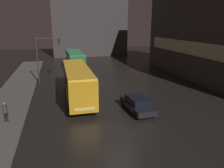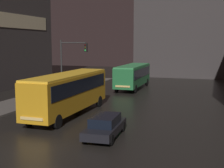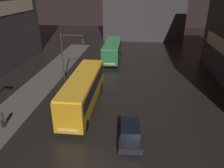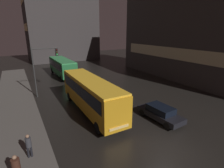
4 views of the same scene
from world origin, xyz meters
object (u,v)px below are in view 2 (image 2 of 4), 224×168
at_px(bus_near, 69,90).
at_px(bus_far, 133,74).
at_px(traffic_light_main, 70,59).
at_px(car_taxi, 105,126).

bearing_deg(bus_near, bus_far, -94.04).
distance_m(bus_near, traffic_light_main, 8.07).
bearing_deg(traffic_light_main, bus_near, -64.84).
distance_m(bus_near, bus_far, 16.22).
distance_m(bus_near, car_taxi, 6.95).
relative_size(bus_far, traffic_light_main, 1.58).
height_order(car_taxi, traffic_light_main, traffic_light_main).
distance_m(bus_far, car_taxi, 21.29).
relative_size(bus_far, car_taxi, 2.17).
bearing_deg(traffic_light_main, bus_far, 64.02).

